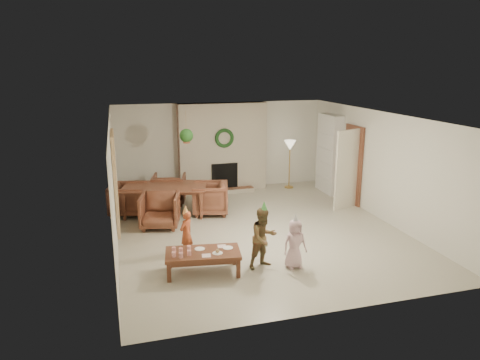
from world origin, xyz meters
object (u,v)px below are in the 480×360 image
object	(u,v)px
dining_table	(165,200)
coffee_table_top	(203,253)
dining_chair_near	(160,210)
dining_chair_right	(210,198)
child_red	(186,234)
dining_chair_left	(129,199)
child_pink	(295,244)
child_plaid	(264,238)
dining_chair_far	(169,189)

from	to	relation	value
dining_table	coffee_table_top	world-z (taller)	dining_table
dining_chair_near	coffee_table_top	world-z (taller)	dining_chair_near
dining_chair_right	child_red	size ratio (longest dim) A/B	0.96
dining_chair_right	coffee_table_top	world-z (taller)	dining_chair_right
dining_chair_left	dining_chair_right	size ratio (longest dim) A/B	1.00
dining_chair_near	dining_chair_left	world-z (taller)	same
dining_chair_right	child_pink	distance (m)	3.40
dining_table	child_plaid	xyz separation A→B (m)	(1.38, -3.38, 0.21)
dining_chair_left	dining_chair_right	xyz separation A→B (m)	(1.91, -0.46, 0.00)
dining_chair_right	child_pink	xyz separation A→B (m)	(0.84, -3.29, 0.06)
dining_chair_far	child_plaid	distance (m)	4.40
dining_table	child_pink	size ratio (longest dim) A/B	2.21
dining_chair_far	child_pink	distance (m)	4.72
dining_chair_near	coffee_table_top	size ratio (longest dim) A/B	0.66
dining_chair_near	child_pink	world-z (taller)	child_pink
coffee_table_top	child_red	size ratio (longest dim) A/B	1.45
dining_chair_near	dining_chair_far	world-z (taller)	same
dining_chair_near	dining_chair_left	xyz separation A→B (m)	(-0.65, 1.05, 0.00)
dining_chair_far	dining_chair_right	bearing A→B (deg)	141.34
coffee_table_top	child_red	xyz separation A→B (m)	(-0.16, 0.80, 0.08)
child_plaid	child_pink	xyz separation A→B (m)	(0.53, -0.17, -0.11)
dining_chair_near	child_red	world-z (taller)	child_red
dining_table	child_red	distance (m)	2.53
dining_chair_near	child_red	distance (m)	1.71
dining_chair_right	child_plaid	distance (m)	3.15
dining_chair_near	dining_chair_right	world-z (taller)	same
dining_table	child_red	bearing A→B (deg)	-73.68
dining_table	child_plaid	world-z (taller)	child_plaid
dining_chair_far	dining_chair_left	xyz separation A→B (m)	(-1.05, -0.65, 0.00)
dining_chair_near	dining_chair_right	distance (m)	1.40
dining_chair_near	child_red	xyz separation A→B (m)	(0.33, -1.67, 0.06)
child_pink	child_red	bearing A→B (deg)	146.92
dining_chair_left	dining_chair_right	world-z (taller)	same
dining_chair_far	dining_chair_left	distance (m)	1.24
dining_table	dining_chair_left	size ratio (longest dim) A/B	2.34
dining_chair_far	dining_chair_right	world-z (taller)	same
dining_chair_far	child_red	size ratio (longest dim) A/B	0.96
child_red	dining_chair_left	bearing A→B (deg)	-112.48
child_pink	dining_chair_right	bearing A→B (deg)	101.17
dining_table	dining_chair_near	bearing A→B (deg)	-90.00
dining_chair_near	dining_chair_right	size ratio (longest dim) A/B	1.00
dining_table	child_pink	bearing A→B (deg)	-48.26
dining_chair_far	dining_chair_left	world-z (taller)	same
child_red	child_plaid	world-z (taller)	child_plaid
dining_chair_right	coffee_table_top	size ratio (longest dim) A/B	0.66
dining_table	dining_chair_left	xyz separation A→B (m)	(-0.85, 0.20, 0.04)
dining_chair_near	child_pink	distance (m)	3.43
dining_chair_near	dining_chair_far	xyz separation A→B (m)	(0.41, 1.70, 0.00)
dining_chair_left	child_pink	distance (m)	4.66
dining_chair_left	coffee_table_top	xyz separation A→B (m)	(1.14, -3.52, -0.02)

